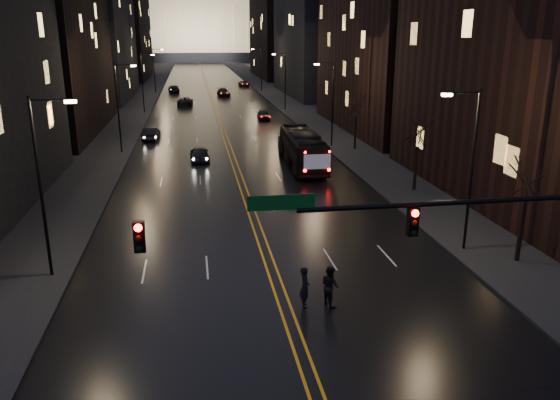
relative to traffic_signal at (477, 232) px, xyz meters
name	(u,v)px	position (x,y,z in m)	size (l,w,h in m)	color
ground	(309,374)	(-5.91, 0.00, -5.10)	(900.00, 900.00, 0.00)	black
road	(205,81)	(-5.91, 130.00, -5.09)	(20.00, 320.00, 0.02)	black
sidewalk_left	(151,81)	(-19.91, 130.00, -5.02)	(8.00, 320.00, 0.16)	black
sidewalk_right	(259,80)	(8.09, 130.00, -5.02)	(8.00, 320.00, 0.16)	black
center_line	(205,81)	(-5.91, 130.00, -5.08)	(0.62, 320.00, 0.01)	orange
building_left_mid	(37,13)	(-26.91, 54.00, 8.90)	(12.00, 30.00, 28.00)	black
building_left_far	(94,44)	(-26.91, 92.00, 4.90)	(12.00, 34.00, 20.00)	black
building_left_dist	(123,33)	(-26.91, 140.00, 6.90)	(12.00, 40.00, 24.00)	black
building_right_near	(546,29)	(15.09, 20.00, 6.90)	(12.00, 26.00, 24.00)	black
building_right_mid	(317,27)	(15.09, 92.00, 7.90)	(12.00, 34.00, 26.00)	black
building_right_dist	(279,37)	(15.09, 140.00, 5.90)	(12.00, 40.00, 22.00)	black
capitol	(196,22)	(-5.91, 250.00, 12.05)	(90.00, 50.00, 58.50)	black
traffic_signal	(477,232)	(0.00, 0.00, 0.00)	(17.29, 0.45, 7.00)	black
streetlamp_right_near	(469,163)	(4.91, 10.00, -0.02)	(2.13, 0.25, 9.00)	black
streetlamp_left_near	(43,179)	(-16.72, 10.00, -0.02)	(2.13, 0.25, 9.00)	black
streetlamp_right_mid	(331,99)	(4.91, 40.00, -0.02)	(2.13, 0.25, 9.00)	black
streetlamp_left_mid	(120,103)	(-16.72, 40.00, -0.02)	(2.13, 0.25, 9.00)	black
streetlamp_right_far	(284,78)	(4.91, 70.00, -0.02)	(2.13, 0.25, 9.00)	black
streetlamp_left_far	(143,80)	(-16.72, 70.00, -0.02)	(2.13, 0.25, 9.00)	black
streetlamp_right_dist	(260,67)	(4.91, 100.00, -0.02)	(2.13, 0.25, 9.00)	black
streetlamp_left_dist	(155,68)	(-16.72, 100.00, -0.02)	(2.13, 0.25, 9.00)	black
tree_right_near	(527,181)	(7.09, 8.00, -0.58)	(2.40, 2.40, 6.65)	black
tree_right_mid	(418,133)	(7.09, 22.00, -0.58)	(2.40, 2.40, 6.65)	black
tree_right_far	(356,107)	(7.09, 38.00, -0.58)	(2.40, 2.40, 6.65)	black
bus	(303,149)	(0.18, 31.53, -3.47)	(2.75, 11.73, 3.27)	black
oncoming_car_a	(200,154)	(-9.10, 35.13, -4.37)	(1.73, 4.30, 1.47)	black
oncoming_car_b	(151,134)	(-14.41, 47.02, -4.37)	(1.56, 4.47, 1.47)	black
oncoming_car_c	(185,101)	(-10.76, 78.91, -4.38)	(2.40, 5.21, 1.45)	black
oncoming_car_d	(174,89)	(-13.25, 101.37, -4.35)	(2.11, 5.19, 1.51)	black
receding_car_a	(287,145)	(-0.17, 37.97, -4.30)	(1.71, 4.90, 1.62)	black
receding_car_b	(264,115)	(0.37, 60.42, -4.40)	(1.66, 4.12, 1.40)	black
receding_car_c	(223,92)	(-3.41, 92.50, -4.37)	(2.05, 5.04, 1.46)	black
receding_car_d	(244,84)	(2.59, 112.75, -4.47)	(2.09, 4.53, 1.26)	black
pedestrian_a	(305,287)	(-5.03, 5.00, -4.15)	(0.69, 0.46, 1.90)	black
pedestrian_b	(330,286)	(-3.89, 5.00, -4.16)	(0.91, 0.50, 1.88)	black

